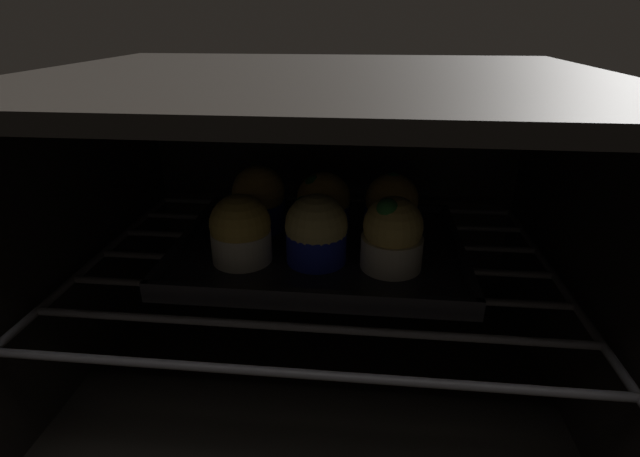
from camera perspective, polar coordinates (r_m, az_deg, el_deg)
The scene contains 9 objects.
oven_cavity at distance 58.73cm, azimuth 0.23°, elevation 0.58°, with size 59.00×47.00×37.00cm.
oven_rack at distance 56.42cm, azimuth -0.20°, elevation -4.31°, with size 54.80×42.00×0.80cm.
baking_tray at distance 57.63cm, azimuth -0.00°, elevation -2.43°, with size 33.75×25.20×2.20cm.
muffin_row0_col0 at distance 53.22cm, azimuth -9.53°, elevation -0.29°, with size 6.83×6.83×7.79cm.
muffin_row0_col1 at distance 52.35cm, azimuth -0.87°, elevation -0.38°, with size 6.98×6.98×7.86cm.
muffin_row0_col2 at distance 51.44cm, azimuth 8.71°, elevation -0.81°, with size 6.76×6.76×8.40cm.
muffin_row1_col0 at distance 61.23cm, azimuth -7.37°, elevation 3.43°, with size 6.76×6.76×8.28cm.
muffin_row1_col1 at distance 60.13cm, azimuth 0.55°, elevation 2.91°, with size 6.85×6.85×7.68cm.
muffin_row1_col2 at distance 60.00cm, azimuth 8.61°, elevation 2.66°, with size 6.76×6.76×7.97cm.
Camera 1 is at (5.24, -27.31, 40.52)cm, focal length 26.53 mm.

